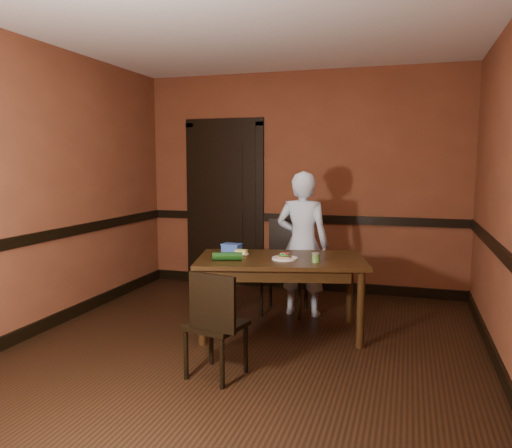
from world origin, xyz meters
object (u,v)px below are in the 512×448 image
Objects in this scene: chair_far at (284,267)px; cheese_saucer at (241,253)px; chair_near at (216,323)px; person at (302,244)px; sauce_jar at (316,258)px; sandwich_plate at (285,257)px; dining_table at (281,295)px; food_tub at (232,248)px.

chair_far is 6.76× the size of cheese_saucer.
person reaches higher than chair_near.
chair_near is at bearing -121.14° from sauce_jar.
sauce_jar reaches higher than sandwich_plate.
chair_far is at bearing -80.49° from chair_near.
dining_table is 7.71× the size of food_tub.
sauce_jar is (0.57, 0.94, 0.35)m from chair_near.
sandwich_plate is at bearing -13.85° from cheese_saucer.
person is 17.79× the size of sauce_jar.
chair_far is 0.69m from cheese_saucer.
sauce_jar is at bearing -59.87° from chair_far.
food_tub is at bearing 148.49° from dining_table.
person is 10.35× the size of cheese_saucer.
food_tub is (-0.60, 0.24, 0.02)m from sandwich_plate.
chair_near is at bearing -105.31° from sandwich_plate.
dining_table is 1.09m from chair_near.
chair_near reaches higher than sandwich_plate.
chair_far reaches higher than food_tub.
sauce_jar is 0.58× the size of cheese_saucer.
chair_near is 1.76m from person.
sandwich_plate is at bearing -15.21° from food_tub.
dining_table is 0.65m from chair_far.
food_tub is at bearing 37.76° from person.
sandwich_plate is (0.17, -0.69, 0.24)m from chair_far.
sauce_jar is at bearing -11.99° from food_tub.
chair_far is 1.20× the size of chair_near.
person is 0.75m from cheese_saucer.
chair_near is 0.54× the size of person.
chair_far is 1.70m from chair_near.
chair_near reaches higher than cheese_saucer.
dining_table is 1.87× the size of chair_near.
sandwich_plate is 1.18× the size of food_tub.
dining_table is 0.75m from person.
chair_far is 4.96× the size of food_tub.
cheese_saucer is (-0.41, 0.05, 0.38)m from dining_table.
chair_near is 1.09m from sandwich_plate.
food_tub is (-0.62, -0.46, 0.00)m from person.
chair_far is 4.20× the size of sandwich_plate.
chair_far is at bearing 1.93° from person.
chair_far is at bearing 86.95° from dining_table.
sauce_jar reaches higher than food_tub.
person is 0.77m from food_tub.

